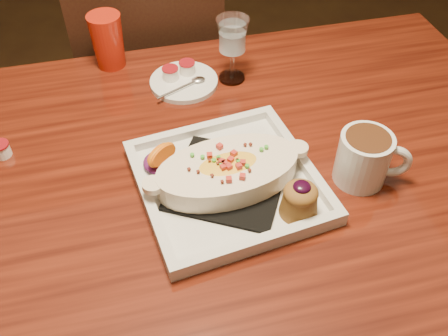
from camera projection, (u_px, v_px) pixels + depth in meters
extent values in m
cube|color=maroon|center=(186.00, 179.00, 0.97)|extent=(1.50, 0.90, 0.04)
cylinder|color=black|center=(375.00, 141.00, 1.61)|extent=(0.07, 0.07, 0.71)
cube|color=black|center=(151.00, 87.00, 1.65)|extent=(0.42, 0.42, 0.04)
cylinder|color=black|center=(194.00, 102.00, 1.95)|extent=(0.04, 0.04, 0.45)
cylinder|color=black|center=(107.00, 115.00, 1.90)|extent=(0.04, 0.04, 0.45)
cylinder|color=black|center=(214.00, 161.00, 1.72)|extent=(0.04, 0.04, 0.45)
cylinder|color=black|center=(115.00, 179.00, 1.67)|extent=(0.04, 0.04, 0.45)
cube|color=black|center=(151.00, 52.00, 1.34)|extent=(0.40, 0.03, 0.46)
cube|color=silver|center=(228.00, 184.00, 0.93)|extent=(0.36, 0.36, 0.01)
cube|color=black|center=(228.00, 181.00, 0.92)|extent=(0.27, 0.27, 0.01)
ellipsoid|color=yellow|center=(228.00, 171.00, 0.90)|extent=(0.24, 0.14, 0.04)
ellipsoid|color=#601654|center=(160.00, 162.00, 0.95)|extent=(0.07, 0.07, 0.02)
cone|color=brown|center=(299.00, 202.00, 0.86)|extent=(0.07, 0.07, 0.05)
ellipsoid|color=brown|center=(301.00, 193.00, 0.84)|extent=(0.06, 0.06, 0.03)
ellipsoid|color=black|center=(302.00, 187.00, 0.83)|extent=(0.03, 0.03, 0.01)
cylinder|color=silver|center=(363.00, 159.00, 0.91)|extent=(0.10, 0.10, 0.10)
cylinder|color=#3B1F10|center=(368.00, 142.00, 0.88)|extent=(0.08, 0.08, 0.02)
torus|color=silver|center=(392.00, 161.00, 0.91)|extent=(0.07, 0.04, 0.07)
cylinder|color=silver|center=(232.00, 77.00, 1.17)|extent=(0.06, 0.06, 0.01)
cylinder|color=silver|center=(232.00, 64.00, 1.15)|extent=(0.01, 0.01, 0.07)
cone|color=silver|center=(232.00, 36.00, 1.09)|extent=(0.07, 0.07, 0.08)
cylinder|color=silver|center=(184.00, 82.00, 1.15)|extent=(0.16, 0.16, 0.01)
cylinder|color=white|center=(171.00, 74.00, 1.14)|extent=(0.04, 0.04, 0.03)
cylinder|color=#A4141C|center=(170.00, 69.00, 1.13)|extent=(0.04, 0.04, 0.00)
cylinder|color=white|center=(187.00, 68.00, 1.16)|extent=(0.04, 0.04, 0.03)
cylinder|color=#A4141C|center=(187.00, 63.00, 1.15)|extent=(0.04, 0.04, 0.00)
cylinder|color=white|center=(1.00, 150.00, 0.98)|extent=(0.04, 0.04, 0.03)
cone|color=red|center=(108.00, 41.00, 1.17)|extent=(0.08, 0.08, 0.13)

